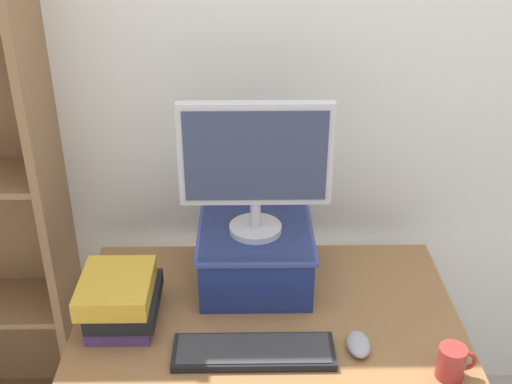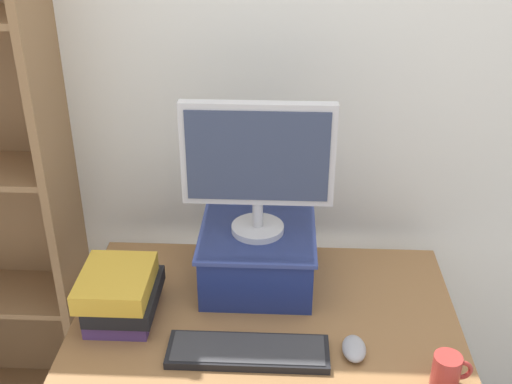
% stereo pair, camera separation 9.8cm
% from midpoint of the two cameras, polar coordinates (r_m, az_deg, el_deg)
% --- Properties ---
extents(back_wall, '(7.00, 0.08, 2.60)m').
position_cam_midpoint_polar(back_wall, '(2.10, 2.87, 11.13)').
color(back_wall, silver).
rests_on(back_wall, ground_plane).
extents(desk, '(1.12, 0.75, 0.71)m').
position_cam_midpoint_polar(desk, '(1.96, 2.35, -12.80)').
color(desk, olive).
rests_on(desk, ground_plane).
extents(riser_box, '(0.35, 0.36, 0.18)m').
position_cam_midpoint_polar(riser_box, '(1.99, 1.56, -5.59)').
color(riser_box, navy).
rests_on(riser_box, desk).
extents(computer_monitor, '(0.44, 0.16, 0.41)m').
position_cam_midpoint_polar(computer_monitor, '(1.84, 1.68, 2.67)').
color(computer_monitor, '#B7B7BA').
rests_on(computer_monitor, riser_box).
extents(keyboard, '(0.43, 0.13, 0.02)m').
position_cam_midpoint_polar(keyboard, '(1.77, 0.92, -14.02)').
color(keyboard, black).
rests_on(keyboard, desk).
extents(computer_mouse, '(0.06, 0.10, 0.04)m').
position_cam_midpoint_polar(computer_mouse, '(1.80, 10.30, -13.57)').
color(computer_mouse, '#99999E').
rests_on(computer_mouse, desk).
extents(book_stack, '(0.21, 0.25, 0.15)m').
position_cam_midpoint_polar(book_stack, '(1.89, -10.48, -8.91)').
color(book_stack, '#4C336B').
rests_on(book_stack, desk).
extents(coffee_mug, '(0.10, 0.07, 0.09)m').
position_cam_midpoint_polar(coffee_mug, '(1.75, 18.24, -14.90)').
color(coffee_mug, '#9E2D28').
rests_on(coffee_mug, desk).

